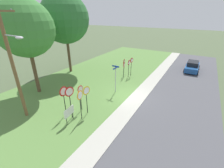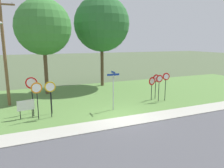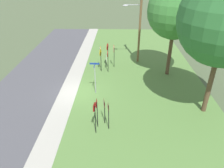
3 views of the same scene
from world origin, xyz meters
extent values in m
plane|color=#4C5B3D|center=(0.00, 0.00, 0.00)|extent=(160.00, 160.00, 0.00)
cube|color=#4C4C51|center=(0.00, -4.80, 0.01)|extent=(44.00, 6.40, 0.01)
cube|color=#ADAA9E|center=(0.00, -0.80, 0.03)|extent=(44.00, 1.60, 0.06)
cube|color=#567F3D|center=(0.00, 6.00, 0.02)|extent=(44.00, 12.00, 0.04)
cylinder|color=black|center=(-4.50, 1.88, 1.14)|extent=(0.06, 0.06, 2.19)
cylinder|color=gold|center=(-4.50, 1.83, 2.18)|extent=(0.72, 0.14, 0.73)
cylinder|color=white|center=(-4.50, 1.82, 2.18)|extent=(0.56, 0.10, 0.57)
cylinder|color=black|center=(-5.36, 1.79, 1.15)|extent=(0.06, 0.06, 2.21)
cylinder|color=orange|center=(-5.36, 1.75, 2.20)|extent=(0.72, 0.16, 0.73)
cylinder|color=white|center=(-5.36, 1.73, 2.20)|extent=(0.56, 0.11, 0.57)
cylinder|color=black|center=(-5.60, 3.25, 1.17)|extent=(0.06, 0.06, 2.26)
cylinder|color=red|center=(-5.60, 3.21, 2.24)|extent=(0.79, 0.07, 0.79)
cylinder|color=white|center=(-5.60, 3.19, 2.24)|extent=(0.62, 0.04, 0.62)
cylinder|color=black|center=(-4.37, 2.63, 1.08)|extent=(0.06, 0.06, 2.08)
cylinder|color=red|center=(-4.37, 2.59, 2.08)|extent=(0.61, 0.04, 0.61)
cylinder|color=white|center=(-4.37, 2.57, 2.08)|extent=(0.47, 0.02, 0.47)
cylinder|color=black|center=(-5.63, 2.56, 1.26)|extent=(0.06, 0.06, 2.43)
cylinder|color=red|center=(-5.63, 2.52, 2.41)|extent=(0.77, 0.17, 0.78)
cylinder|color=white|center=(-5.63, 2.51, 2.41)|extent=(0.60, 0.12, 0.61)
cylinder|color=black|center=(4.60, 2.31, 1.07)|extent=(0.06, 0.06, 2.06)
cone|color=red|center=(4.60, 2.27, 2.04)|extent=(0.66, 0.06, 0.66)
cone|color=silver|center=(4.60, 2.25, 2.04)|extent=(0.45, 0.03, 0.45)
cylinder|color=black|center=(5.22, 2.24, 1.15)|extent=(0.06, 0.06, 2.22)
cone|color=red|center=(5.22, 2.20, 2.20)|extent=(0.64, 0.16, 0.65)
cone|color=white|center=(5.22, 2.17, 2.20)|extent=(0.44, 0.10, 0.44)
cylinder|color=black|center=(4.79, 3.10, 1.03)|extent=(0.06, 0.06, 1.97)
cone|color=red|center=(4.79, 3.06, 1.94)|extent=(0.68, 0.09, 0.68)
cone|color=silver|center=(4.79, 3.04, 1.94)|extent=(0.46, 0.06, 0.46)
cylinder|color=black|center=(4.18, 2.79, 0.94)|extent=(0.06, 0.06, 1.80)
cone|color=red|center=(4.18, 2.75, 1.77)|extent=(0.72, 0.13, 0.72)
cone|color=silver|center=(4.18, 2.73, 1.77)|extent=(0.49, 0.09, 0.49)
cylinder|color=#9EA0A8|center=(0.05, 1.72, 1.36)|extent=(0.07, 0.07, 2.63)
cylinder|color=#9EA0A8|center=(0.05, 1.72, 2.69)|extent=(0.09, 0.09, 0.03)
cube|color=navy|center=(0.05, 1.72, 2.75)|extent=(0.96, 0.05, 0.15)
cube|color=navy|center=(0.05, 1.72, 2.92)|extent=(0.05, 0.82, 0.15)
cylinder|color=brown|center=(-7.32, 6.04, 4.50)|extent=(0.24, 0.24, 8.93)
cylinder|color=gray|center=(-6.47, 6.04, 8.00)|extent=(0.09, 0.09, 0.10)
cylinder|color=#9EA0A8|center=(-7.32, 5.21, 6.47)|extent=(0.08, 1.66, 0.08)
ellipsoid|color=#B7B7BC|center=(-7.32, 4.38, 6.41)|extent=(0.40, 0.56, 0.18)
cylinder|color=black|center=(-6.47, 2.29, 0.32)|extent=(0.05, 0.05, 0.55)
cylinder|color=black|center=(-5.71, 2.37, 0.32)|extent=(0.05, 0.05, 0.55)
cube|color=white|center=(-6.09, 2.33, 0.94)|extent=(1.10, 0.15, 0.70)
cylinder|color=brown|center=(-4.04, 8.90, 2.61)|extent=(0.36, 0.36, 5.13)
sphere|color=#3D7F38|center=(-4.04, 8.90, 6.49)|extent=(5.25, 5.25, 5.25)
cylinder|color=brown|center=(2.41, 10.51, 2.79)|extent=(0.36, 0.36, 5.51)
sphere|color=#2D6B33|center=(2.41, 10.51, 7.10)|extent=(6.20, 6.20, 6.20)
cube|color=#1E4C8C|center=(11.72, -4.67, 0.50)|extent=(4.26, 1.74, 0.68)
cube|color=black|center=(11.72, -4.67, 1.12)|extent=(2.14, 1.47, 0.56)
cylinder|color=black|center=(13.03, -3.80, 0.31)|extent=(0.60, 0.19, 0.60)
cylinder|color=black|center=(13.05, -5.52, 0.31)|extent=(0.60, 0.19, 0.60)
cylinder|color=black|center=(10.40, -3.83, 0.31)|extent=(0.60, 0.19, 0.60)
cylinder|color=black|center=(10.41, -5.54, 0.31)|extent=(0.60, 0.19, 0.60)
camera|label=1|loc=(-12.81, -5.41, 7.78)|focal=24.66mm
camera|label=2|loc=(-6.00, -12.39, 5.15)|focal=33.64mm
camera|label=3|loc=(16.17, 3.67, 10.04)|focal=33.75mm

